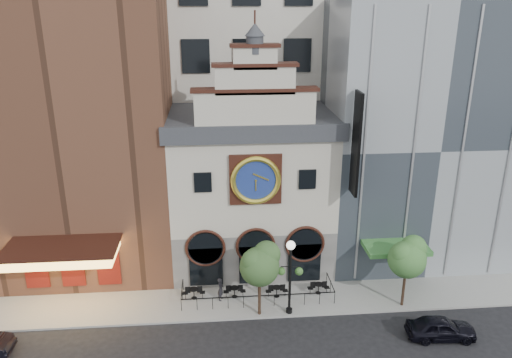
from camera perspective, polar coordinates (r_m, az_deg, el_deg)
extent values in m
plane|color=black|center=(34.67, 0.52, -15.73)|extent=(120.00, 120.00, 0.00)
cube|color=gray|center=(36.68, 0.14, -13.37)|extent=(44.00, 5.00, 0.15)
cube|color=#605E5B|center=(40.41, -0.54, -6.64)|extent=(12.00, 8.00, 4.00)
cube|color=beige|center=(38.28, -0.57, 0.75)|extent=(12.00, 8.00, 7.00)
cube|color=#2D3035|center=(37.14, -0.59, 6.74)|extent=(12.60, 8.60, 1.20)
cube|color=black|center=(34.14, -0.05, -0.05)|extent=(3.60, 0.25, 3.60)
cylinder|color=navy|center=(34.01, -0.03, -0.13)|extent=(3.10, 0.12, 3.10)
torus|color=gold|center=(33.94, -0.02, -0.18)|extent=(3.46, 0.36, 3.46)
cylinder|color=#2D3035|center=(32.70, -0.13, 15.07)|extent=(1.10, 1.10, 1.10)
cone|color=#2D3035|center=(32.63, -0.13, 16.73)|extent=(1.30, 1.30, 0.80)
cube|color=brown|center=(40.14, -19.85, 7.88)|extent=(14.00, 12.00, 25.00)
cube|color=#FFBF59|center=(35.75, -21.27, -7.89)|extent=(7.00, 3.40, 0.70)
cube|color=black|center=(35.56, -21.36, -7.25)|extent=(7.40, 3.80, 0.15)
cube|color=#62130D|center=(38.15, -20.20, -9.69)|extent=(5.60, 0.15, 2.60)
cube|color=gray|center=(42.39, 17.09, 5.29)|extent=(14.00, 12.00, 20.00)
cube|color=#3F833B|center=(37.34, 15.72, -7.57)|extent=(4.50, 2.40, 0.35)
cube|color=black|center=(33.67, 11.37, 3.91)|extent=(0.18, 1.60, 7.00)
cube|color=beige|center=(48.15, -1.78, 19.63)|extent=(20.00, 16.00, 40.00)
cylinder|color=black|center=(36.33, -7.13, -12.39)|extent=(0.68, 0.68, 0.03)
cylinder|color=black|center=(36.52, -7.10, -12.88)|extent=(0.06, 0.06, 0.72)
cylinder|color=black|center=(36.24, -2.48, -12.32)|extent=(0.68, 0.68, 0.03)
cylinder|color=black|center=(36.44, -2.47, -12.81)|extent=(0.06, 0.06, 0.72)
cylinder|color=black|center=(36.29, 2.39, -12.27)|extent=(0.68, 0.68, 0.03)
cylinder|color=black|center=(36.49, 2.38, -12.76)|extent=(0.06, 0.06, 0.72)
cylinder|color=black|center=(36.89, 7.17, -11.84)|extent=(0.68, 0.68, 0.03)
cylinder|color=black|center=(37.08, 7.15, -12.33)|extent=(0.06, 0.06, 0.72)
imported|color=black|center=(34.69, 20.38, -15.67)|extent=(4.40, 2.03, 1.46)
imported|color=black|center=(35.93, -4.05, -12.45)|extent=(0.58, 0.72, 1.70)
cylinder|color=black|center=(33.78, 3.89, -11.55)|extent=(0.18, 0.18, 4.89)
cylinder|color=black|center=(35.04, 3.80, -14.76)|extent=(0.43, 0.43, 0.29)
sphere|color=white|center=(32.49, 4.00, -7.57)|extent=(0.59, 0.59, 0.59)
sphere|color=#244F1F|center=(33.38, 2.90, -10.48)|extent=(0.55, 0.55, 0.55)
sphere|color=#244F1F|center=(33.45, 4.94, -10.47)|extent=(0.55, 0.55, 0.55)
cylinder|color=#382619|center=(34.12, 0.40, -13.21)|extent=(0.20, 0.20, 2.82)
sphere|color=#2C4F1F|center=(32.96, 0.40, -9.98)|extent=(2.62, 2.62, 2.62)
sphere|color=#2C4F1F|center=(32.92, 1.24, -8.61)|extent=(1.81, 1.81, 1.81)
sphere|color=#2C4F1F|center=(32.50, -0.28, -9.41)|extent=(1.61, 1.61, 1.61)
cylinder|color=#382619|center=(36.48, 16.52, -11.79)|extent=(0.20, 0.20, 2.77)
sphere|color=#356B2A|center=(35.42, 16.87, -8.79)|extent=(2.57, 2.57, 2.57)
sphere|color=#356B2A|center=(35.53, 17.55, -7.52)|extent=(1.78, 1.78, 1.78)
sphere|color=#356B2A|center=(34.89, 16.45, -8.28)|extent=(1.58, 1.58, 1.58)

